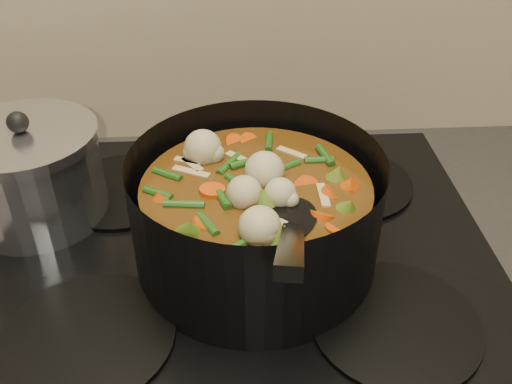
{
  "coord_description": "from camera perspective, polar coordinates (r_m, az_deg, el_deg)",
  "views": [
    {
      "loc": [
        -0.01,
        1.4,
        1.39
      ],
      "look_at": [
        0.02,
        1.91,
        1.03
      ],
      "focal_mm": 40.0,
      "sensor_mm": 36.0,
      "label": 1
    }
  ],
  "objects": [
    {
      "name": "stovetop",
      "position": [
        0.71,
        -1.66,
        -6.25
      ],
      "size": [
        0.62,
        0.54,
        0.03
      ],
      "color": "black",
      "rests_on": "counter"
    },
    {
      "name": "stockpot",
      "position": [
        0.65,
        0.03,
        -2.33
      ],
      "size": [
        0.36,
        0.42,
        0.21
      ],
      "rotation": [
        0.0,
        0.0,
        -0.34
      ],
      "color": "black",
      "rests_on": "stovetop"
    },
    {
      "name": "saucepan",
      "position": [
        0.78,
        -21.51,
        1.72
      ],
      "size": [
        0.18,
        0.18,
        0.15
      ],
      "rotation": [
        0.0,
        0.0,
        -0.04
      ],
      "color": "silver",
      "rests_on": "stovetop"
    }
  ]
}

